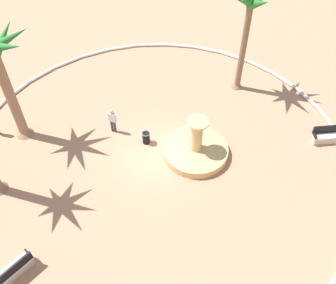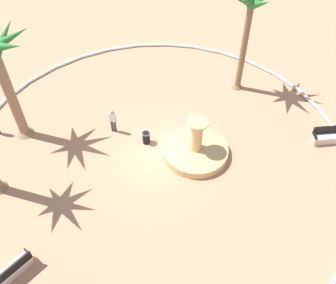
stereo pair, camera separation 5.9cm
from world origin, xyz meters
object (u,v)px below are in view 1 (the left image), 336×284
bench_west (327,137)px  bench_north (15,270)px  fountain (196,149)px  palm_tree_near_fountain (250,7)px  trash_bin (146,137)px  person_cyclist_photo (112,120)px

bench_west → bench_north: bearing=-38.4°
fountain → palm_tree_near_fountain: palm_tree_near_fountain is taller
palm_tree_near_fountain → bench_west: palm_tree_near_fountain is taller
bench_north → trash_bin: 8.93m
palm_tree_near_fountain → bench_north: 16.77m
palm_tree_near_fountain → trash_bin: (6.54, -2.99, -4.99)m
fountain → bench_north: fountain is taller
palm_tree_near_fountain → trash_bin: size_ratio=9.14×
palm_tree_near_fountain → bench_north: (15.34, -4.51, -5.03)m
bench_west → person_cyclist_photo: (4.18, -10.79, 0.55)m
palm_tree_near_fountain → fountain: bearing=-2.6°
palm_tree_near_fountain → person_cyclist_photo: size_ratio=4.17×
bench_west → bench_north: (12.97, -10.30, 0.00)m
palm_tree_near_fountain → trash_bin: palm_tree_near_fountain is taller
fountain → bench_north: size_ratio=2.04×
bench_north → person_cyclist_photo: size_ratio=1.05×
fountain → palm_tree_near_fountain: size_ratio=0.51×
fountain → trash_bin: 2.74m
fountain → bench_west: fountain is taller
bench_west → palm_tree_near_fountain: bearing=-112.3°
fountain → bench_north: 10.10m
trash_bin → person_cyclist_photo: (0.01, -2.01, 0.51)m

